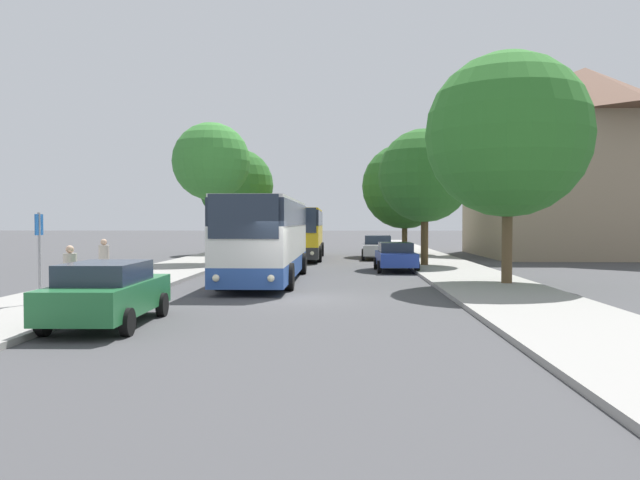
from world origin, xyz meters
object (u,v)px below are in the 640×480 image
at_px(tree_right_near, 405,186).
at_px(tree_right_mid, 508,135).
at_px(bus_middle, 303,232).
at_px(parked_car_right_near, 396,256).
at_px(tree_left_near, 211,162).
at_px(tree_right_far, 425,176).
at_px(bus_stop_sign, 39,247).
at_px(parked_car_right_far, 378,247).
at_px(tree_left_far, 236,186).
at_px(pedestrian_waiting_near, 70,276).
at_px(bus_front, 267,238).
at_px(pedestrian_waiting_far, 104,263).
at_px(parked_car_left_curb, 108,292).

height_order(tree_right_near, tree_right_mid, tree_right_mid).
xyz_separation_m(bus_middle, parked_car_right_near, (5.34, -10.12, -1.01)).
distance_m(tree_left_near, tree_right_far, 11.98).
bearing_deg(tree_right_mid, bus_stop_sign, -156.47).
xyz_separation_m(parked_car_right_far, tree_left_near, (-9.75, -6.09, 5.06)).
height_order(bus_stop_sign, tree_left_far, tree_left_far).
bearing_deg(tree_right_near, tree_left_far, 173.36).
bearing_deg(pedestrian_waiting_near, bus_stop_sign, -146.48).
bearing_deg(tree_right_far, tree_right_near, 89.75).
bearing_deg(bus_middle, parked_car_right_far, -2.03).
xyz_separation_m(tree_left_far, tree_right_near, (12.55, -1.46, -0.14)).
bearing_deg(bus_front, tree_right_near, 68.81).
height_order(pedestrian_waiting_near, tree_right_far, tree_right_far).
bearing_deg(tree_right_mid, tree_right_near, 94.78).
relative_size(pedestrian_waiting_near, pedestrian_waiting_far, 0.98).
distance_m(bus_middle, tree_left_far, 8.45).
distance_m(parked_car_left_curb, pedestrian_waiting_far, 7.55).
bearing_deg(parked_car_left_curb, bus_middle, 82.39).
relative_size(bus_front, parked_car_right_near, 2.90).
bearing_deg(pedestrian_waiting_far, tree_right_near, 23.68).
bearing_deg(pedestrian_waiting_near, parked_car_right_near, 120.97).
xyz_separation_m(tree_left_near, tree_right_far, (11.88, -1.29, -0.91)).
xyz_separation_m(parked_car_right_far, tree_left_far, (-10.37, 5.64, 4.38)).
xyz_separation_m(bus_stop_sign, tree_right_near, (13.12, 27.96, 3.29)).
bearing_deg(tree_left_near, parked_car_right_near, -21.19).
relative_size(bus_middle, tree_right_mid, 1.30).
xyz_separation_m(parked_car_right_far, tree_right_mid, (3.98, -17.29, 4.95)).
height_order(bus_middle, bus_stop_sign, bus_middle).
xyz_separation_m(parked_car_right_near, tree_right_near, (1.82, 14.19, 4.29)).
bearing_deg(parked_car_left_curb, bus_front, 76.45).
bearing_deg(parked_car_right_far, tree_right_mid, 104.77).
relative_size(bus_stop_sign, tree_right_far, 0.35).
distance_m(bus_stop_sign, tree_right_far, 21.22).
xyz_separation_m(parked_car_right_near, tree_left_near, (-10.11, 3.92, 5.11)).
xyz_separation_m(pedestrian_waiting_near, tree_right_near, (11.88, 28.74, 4.05)).
xyz_separation_m(bus_front, bus_stop_sign, (-5.48, -8.42, -0.06)).
bearing_deg(tree_right_far, parked_car_right_near, -123.95).
xyz_separation_m(bus_front, pedestrian_waiting_near, (-4.24, -9.19, -0.82)).
distance_m(bus_front, bus_middle, 15.48).
bearing_deg(pedestrian_waiting_near, tree_right_mid, 93.61).
bearing_deg(tree_right_near, parked_car_right_near, -97.32).
bearing_deg(tree_left_far, pedestrian_waiting_far, -90.72).
relative_size(pedestrian_waiting_far, tree_right_near, 0.22).
relative_size(pedestrian_waiting_near, tree_left_near, 0.21).
bearing_deg(parked_car_right_far, tree_left_far, -26.73).
distance_m(bus_middle, tree_left_near, 8.83).
xyz_separation_m(parked_car_right_near, bus_stop_sign, (-11.29, -13.78, 1.00)).
xyz_separation_m(tree_left_near, tree_right_mid, (13.73, -11.20, -0.11)).
bearing_deg(pedestrian_waiting_near, tree_right_far, 121.07).
distance_m(tree_left_far, tree_right_mid, 27.06).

